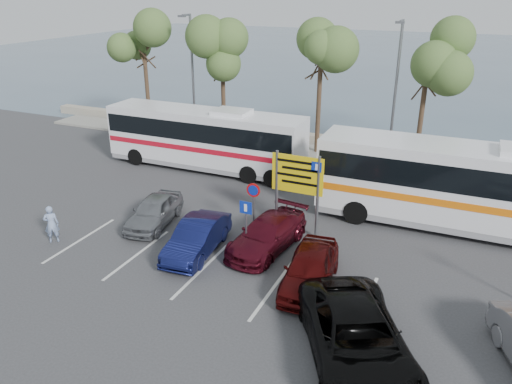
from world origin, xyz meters
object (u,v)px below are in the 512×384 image
at_px(direction_sign, 297,181).
at_px(car_silver_a, 154,211).
at_px(pedestrian_near, 51,224).
at_px(street_lamp_left, 192,72).
at_px(car_blue, 197,238).
at_px(coach_bus_left, 205,141).
at_px(pedestrian_far, 326,189).
at_px(street_lamp_right, 396,87).
at_px(suv_black, 357,339).
at_px(car_red, 310,269).
at_px(car_maroon, 267,234).
at_px(coach_bus_right, 469,191).

height_order(direction_sign, car_silver_a, direction_sign).
bearing_deg(pedestrian_near, street_lamp_left, -122.16).
relative_size(direction_sign, car_blue, 0.89).
bearing_deg(coach_bus_left, pedestrian_far, -16.36).
height_order(street_lamp_left, street_lamp_right, same).
relative_size(street_lamp_left, coach_bus_left, 0.69).
bearing_deg(street_lamp_left, car_silver_a, -67.41).
height_order(direction_sign, pedestrian_near, direction_sign).
bearing_deg(coach_bus_left, pedestrian_near, -97.68).
bearing_deg(suv_black, coach_bus_left, 105.43).
xyz_separation_m(car_blue, suv_black, (7.20, -3.59, 0.12)).
bearing_deg(car_red, street_lamp_right, 82.48).
relative_size(car_silver_a, car_blue, 0.94).
distance_m(car_maroon, pedestrian_far, 5.09).
bearing_deg(suv_black, car_red, 99.31).
distance_m(street_lamp_left, street_lamp_right, 13.00).
bearing_deg(car_silver_a, pedestrian_near, -143.03).
distance_m(direction_sign, car_blue, 4.67).
relative_size(car_silver_a, pedestrian_near, 2.34).
xyz_separation_m(car_silver_a, car_blue, (3.00, -1.41, 0.02)).
bearing_deg(suv_black, pedestrian_near, 143.37).
distance_m(car_blue, pedestrian_near, 6.12).
height_order(pedestrian_near, pedestrian_far, pedestrian_far).
distance_m(coach_bus_right, pedestrian_near, 17.40).
distance_m(direction_sign, coach_bus_left, 9.39).
bearing_deg(car_blue, suv_black, -32.32).
xyz_separation_m(coach_bus_left, coach_bus_right, (14.00, -2.29, 0.16)).
bearing_deg(pedestrian_far, car_silver_a, 130.75).
relative_size(street_lamp_right, car_maroon, 1.81).
xyz_separation_m(direction_sign, car_red, (1.80, -3.57, -1.73)).
relative_size(car_blue, pedestrian_far, 2.29).
xyz_separation_m(direction_sign, car_maroon, (-0.60, -1.70, -1.79)).
distance_m(coach_bus_left, suv_black, 16.99).
bearing_deg(car_maroon, suv_black, -38.63).
height_order(car_silver_a, car_maroon, car_maroon).
bearing_deg(coach_bus_right, direction_sign, -153.05).
height_order(street_lamp_left, coach_bus_right, street_lamp_left).
relative_size(street_lamp_left, car_blue, 1.99).
height_order(coach_bus_right, suv_black, coach_bus_right).
distance_m(car_silver_a, car_red, 8.02).
bearing_deg(car_blue, direction_sign, 40.16).
relative_size(coach_bus_left, car_red, 2.82).
relative_size(coach_bus_right, pedestrian_near, 7.86).
distance_m(coach_bus_right, car_maroon, 8.76).
height_order(coach_bus_left, car_maroon, coach_bus_left).
height_order(coach_bus_right, pedestrian_far, coach_bus_right).
bearing_deg(pedestrian_far, suv_black, -156.39).
xyz_separation_m(street_lamp_left, car_blue, (8.00, -13.43, -3.94)).
xyz_separation_m(car_blue, pedestrian_near, (-5.90, -1.64, 0.14)).
distance_m(suv_black, pedestrian_far, 10.73).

